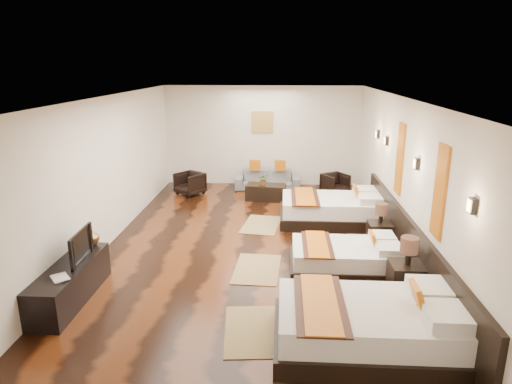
# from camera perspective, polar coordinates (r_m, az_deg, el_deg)

# --- Properties ---
(floor) EXTENTS (5.50, 9.50, 0.01)m
(floor) POSITION_cam_1_polar(r_m,az_deg,el_deg) (8.62, -0.71, -7.08)
(floor) COLOR black
(floor) RESTS_ON ground
(ceiling) EXTENTS (5.50, 9.50, 0.01)m
(ceiling) POSITION_cam_1_polar(r_m,az_deg,el_deg) (7.96, -0.78, 11.82)
(ceiling) COLOR white
(ceiling) RESTS_ON floor
(back_wall) EXTENTS (5.50, 0.01, 2.80)m
(back_wall) POSITION_cam_1_polar(r_m,az_deg,el_deg) (12.83, 0.82, 7.11)
(back_wall) COLOR silver
(back_wall) RESTS_ON floor
(left_wall) EXTENTS (0.01, 9.50, 2.80)m
(left_wall) POSITION_cam_1_polar(r_m,az_deg,el_deg) (8.81, -18.89, 2.14)
(left_wall) COLOR silver
(left_wall) RESTS_ON floor
(right_wall) EXTENTS (0.01, 9.50, 2.80)m
(right_wall) POSITION_cam_1_polar(r_m,az_deg,el_deg) (8.44, 18.23, 1.61)
(right_wall) COLOR silver
(right_wall) RESTS_ON floor
(headboard_panel) EXTENTS (0.08, 6.60, 0.90)m
(headboard_panel) POSITION_cam_1_polar(r_m,az_deg,el_deg) (7.98, 18.77, -6.44)
(headboard_panel) COLOR black
(headboard_panel) RESTS_ON floor
(bed_near) EXTENTS (2.31, 1.45, 0.88)m
(bed_near) POSITION_cam_1_polar(r_m,az_deg,el_deg) (5.88, 14.42, -16.10)
(bed_near) COLOR black
(bed_near) RESTS_ON floor
(bed_mid) EXTENTS (1.86, 1.17, 0.71)m
(bed_mid) POSITION_cam_1_polar(r_m,az_deg,el_deg) (7.76, 11.49, -8.17)
(bed_mid) COLOR black
(bed_mid) RESTS_ON floor
(bed_far) EXTENTS (2.23, 1.40, 0.85)m
(bed_far) POSITION_cam_1_polar(r_m,az_deg,el_deg) (10.04, 9.67, -2.16)
(bed_far) COLOR black
(bed_far) RESTS_ON floor
(nightstand_a) EXTENTS (0.48, 0.48, 0.96)m
(nightstand_a) POSITION_cam_1_polar(r_m,az_deg,el_deg) (7.13, 18.51, -10.14)
(nightstand_a) COLOR black
(nightstand_a) RESTS_ON floor
(nightstand_b) EXTENTS (0.44, 0.44, 0.87)m
(nightstand_b) POSITION_cam_1_polar(r_m,az_deg,el_deg) (8.86, 15.41, -4.91)
(nightstand_b) COLOR black
(nightstand_b) RESTS_ON floor
(jute_mat_near) EXTENTS (0.85, 1.26, 0.01)m
(jute_mat_near) POSITION_cam_1_polar(r_m,az_deg,el_deg) (6.17, -0.32, -17.13)
(jute_mat_near) COLOR olive
(jute_mat_near) RESTS_ON floor
(jute_mat_mid) EXTENTS (0.81, 1.24, 0.01)m
(jute_mat_mid) POSITION_cam_1_polar(r_m,az_deg,el_deg) (7.77, 0.15, -9.72)
(jute_mat_mid) COLOR olive
(jute_mat_mid) RESTS_ON floor
(jute_mat_far) EXTENTS (0.92, 1.30, 0.01)m
(jute_mat_far) POSITION_cam_1_polar(r_m,az_deg,el_deg) (9.79, 0.71, -4.16)
(jute_mat_far) COLOR olive
(jute_mat_far) RESTS_ON floor
(tv_console) EXTENTS (0.50, 1.80, 0.55)m
(tv_console) POSITION_cam_1_polar(r_m,az_deg,el_deg) (7.26, -22.47, -10.60)
(tv_console) COLOR black
(tv_console) RESTS_ON floor
(tv) EXTENTS (0.15, 0.82, 0.47)m
(tv) POSITION_cam_1_polar(r_m,az_deg,el_deg) (7.20, -21.87, -6.33)
(tv) COLOR black
(tv) RESTS_ON tv_console
(book) EXTENTS (0.34, 0.34, 0.03)m
(book) POSITION_cam_1_polar(r_m,az_deg,el_deg) (6.77, -24.46, -10.13)
(book) COLOR black
(book) RESTS_ON tv_console
(figurine) EXTENTS (0.37, 0.37, 0.30)m
(figurine) POSITION_cam_1_polar(r_m,az_deg,el_deg) (7.75, -20.35, -5.27)
(figurine) COLOR brown
(figurine) RESTS_ON tv_console
(sofa) EXTENTS (1.82, 0.77, 0.52)m
(sofa) POSITION_cam_1_polar(r_m,az_deg,el_deg) (12.54, 1.46, 1.58)
(sofa) COLOR slate
(sofa) RESTS_ON floor
(armchair_left) EXTENTS (0.90, 0.91, 0.60)m
(armchair_left) POSITION_cam_1_polar(r_m,az_deg,el_deg) (12.12, -8.38, 1.08)
(armchair_left) COLOR black
(armchair_left) RESTS_ON floor
(armchair_right) EXTENTS (0.83, 0.83, 0.55)m
(armchair_right) POSITION_cam_1_polar(r_m,az_deg,el_deg) (12.22, 10.00, 1.04)
(armchair_right) COLOR black
(armchair_right) RESTS_ON floor
(coffee_table) EXTENTS (1.05, 0.60, 0.40)m
(coffee_table) POSITION_cam_1_polar(r_m,az_deg,el_deg) (11.54, 1.26, -0.01)
(coffee_table) COLOR black
(coffee_table) RESTS_ON floor
(table_plant) EXTENTS (0.28, 0.24, 0.30)m
(table_plant) POSITION_cam_1_polar(r_m,az_deg,el_deg) (11.38, 0.96, 1.59)
(table_plant) COLOR #2B541C
(table_plant) RESTS_ON coffee_table
(orange_panel_a) EXTENTS (0.04, 0.40, 1.30)m
(orange_panel_a) POSITION_cam_1_polar(r_m,az_deg,el_deg) (6.60, 22.30, 0.04)
(orange_panel_a) COLOR #D86014
(orange_panel_a) RESTS_ON right_wall
(orange_panel_b) EXTENTS (0.04, 0.40, 1.30)m
(orange_panel_b) POSITION_cam_1_polar(r_m,az_deg,el_deg) (8.65, 17.79, 4.03)
(orange_panel_b) COLOR #D86014
(orange_panel_b) RESTS_ON right_wall
(sconce_near) EXTENTS (0.07, 0.12, 0.18)m
(sconce_near) POSITION_cam_1_polar(r_m,az_deg,el_deg) (5.56, 25.71, -1.57)
(sconce_near) COLOR black
(sconce_near) RESTS_ON right_wall
(sconce_mid) EXTENTS (0.07, 0.12, 0.18)m
(sconce_mid) POSITION_cam_1_polar(r_m,az_deg,el_deg) (7.58, 19.67, 3.41)
(sconce_mid) COLOR black
(sconce_mid) RESTS_ON right_wall
(sconce_far) EXTENTS (0.07, 0.12, 0.18)m
(sconce_far) POSITION_cam_1_polar(r_m,az_deg,el_deg) (9.67, 16.18, 6.26)
(sconce_far) COLOR black
(sconce_far) RESTS_ON right_wall
(sconce_lounge) EXTENTS (0.07, 0.12, 0.18)m
(sconce_lounge) POSITION_cam_1_polar(r_m,az_deg,el_deg) (10.54, 15.15, 7.10)
(sconce_lounge) COLOR black
(sconce_lounge) RESTS_ON right_wall
(gold_artwork) EXTENTS (0.60, 0.04, 0.60)m
(gold_artwork) POSITION_cam_1_polar(r_m,az_deg,el_deg) (12.75, 0.82, 8.87)
(gold_artwork) COLOR #AD873F
(gold_artwork) RESTS_ON back_wall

